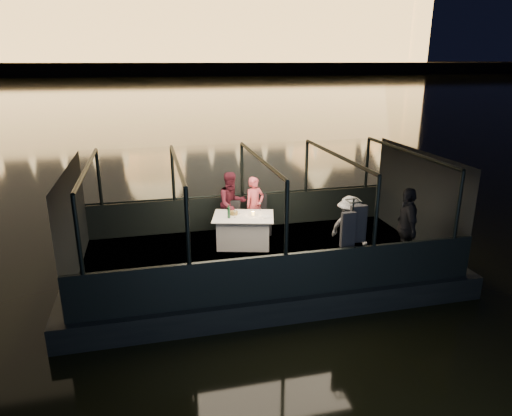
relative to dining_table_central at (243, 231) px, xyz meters
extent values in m
plane|color=black|center=(0.24, 79.28, -0.89)|extent=(500.00, 500.00, 0.00)
cube|color=black|center=(0.24, -0.72, -0.89)|extent=(8.60, 4.40, 1.00)
cube|color=black|center=(0.24, -0.72, -0.41)|extent=(8.00, 4.00, 0.04)
cube|color=black|center=(0.24, 1.28, 0.06)|extent=(8.00, 0.08, 0.90)
cube|color=black|center=(0.24, -2.72, 0.06)|extent=(8.00, 0.08, 0.90)
cube|color=#423D33|center=(0.24, 209.28, 0.11)|extent=(400.00, 140.00, 6.00)
cube|color=white|center=(0.00, 0.00, 0.00)|extent=(1.67, 1.38, 0.77)
cube|color=black|center=(-0.14, 0.56, 0.06)|extent=(0.52, 0.52, 0.93)
cube|color=black|center=(0.58, 0.67, 0.06)|extent=(0.52, 0.52, 1.01)
imported|color=#D94F5B|center=(0.46, 0.77, 0.36)|extent=(0.64, 0.53, 1.51)
imported|color=#46131F|center=(-0.13, 0.80, 0.36)|extent=(0.94, 0.82, 1.67)
imported|color=silver|center=(2.04, -1.60, 0.47)|extent=(0.94, 1.17, 1.58)
imported|color=black|center=(3.20, -1.96, 0.47)|extent=(0.70, 1.14, 1.80)
cylinder|color=#163D21|center=(-0.37, -0.06, 0.53)|extent=(0.09, 0.09, 0.33)
cylinder|color=olive|center=(-0.21, 0.16, 0.42)|extent=(0.26, 0.26, 0.08)
cylinder|color=yellow|center=(0.25, 0.02, 0.42)|extent=(0.08, 0.08, 0.09)
cylinder|color=white|center=(0.52, -0.18, 0.39)|extent=(0.25, 0.25, 0.02)
cylinder|color=silver|center=(-0.14, 0.21, 0.39)|extent=(0.29, 0.29, 0.01)
camera|label=1|loc=(-2.13, -10.22, 3.98)|focal=32.00mm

